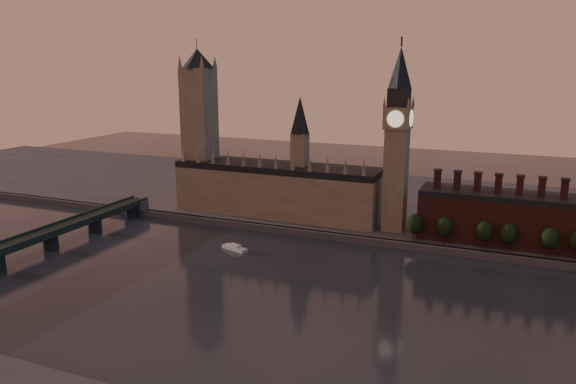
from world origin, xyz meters
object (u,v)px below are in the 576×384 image
at_px(victoria_tower, 200,123).
at_px(big_ben, 397,138).
at_px(river_boat, 235,248).
at_px(westminster_bridge, 20,246).

relative_size(victoria_tower, big_ben, 1.01).
bearing_deg(big_ben, river_boat, -142.08).
bearing_deg(westminster_bridge, victoria_tower, 73.44).
bearing_deg(victoria_tower, river_boat, -47.16).
height_order(victoria_tower, river_boat, victoria_tower).
relative_size(victoria_tower, river_boat, 6.75).
height_order(victoria_tower, westminster_bridge, victoria_tower).
bearing_deg(westminster_bridge, big_ben, 34.33).
xyz_separation_m(victoria_tower, big_ben, (130.00, -5.00, -2.26)).
distance_m(victoria_tower, big_ben, 130.12).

